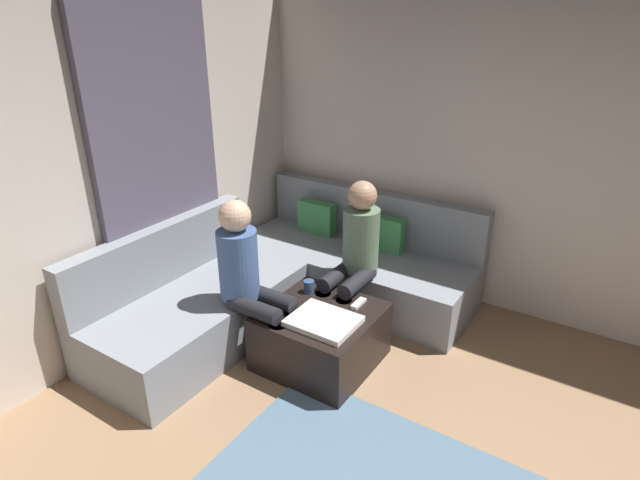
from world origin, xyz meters
The scene contains 9 objects.
wall_back centered at (0.00, 2.94, 1.35)m, with size 6.00×0.12×2.70m, color beige.
curtain_panel centered at (-2.84, 1.30, 1.25)m, with size 0.06×1.10×2.50m, color #595166.
sectional_couch centered at (-2.08, 1.88, 0.28)m, with size 2.10×2.55×0.87m.
ottoman centered at (-1.48, 1.41, 0.21)m, with size 0.76×0.76×0.42m, color black.
folded_blanket centered at (-1.38, 1.29, 0.44)m, with size 0.44×0.36×0.04m, color white.
coffee_mug centered at (-1.70, 1.59, 0.47)m, with size 0.08×0.08×0.10m, color #334C72.
game_remote centered at (-1.30, 1.63, 0.43)m, with size 0.05×0.15×0.02m, color white.
person_on_couch_back centered at (-1.51, 1.93, 0.66)m, with size 0.30×0.60×1.20m.
person_on_couch_side centered at (-1.93, 1.20, 0.66)m, with size 0.60×0.30×1.20m.
Camera 1 is at (0.18, -1.17, 2.34)m, focal length 28.86 mm.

